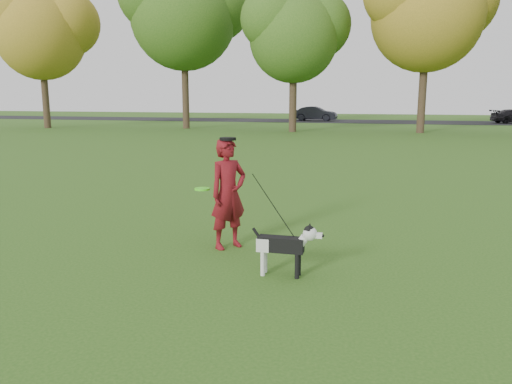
# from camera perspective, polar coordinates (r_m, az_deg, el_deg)

# --- Properties ---
(ground) EXTENTS (120.00, 120.00, 0.00)m
(ground) POSITION_cam_1_polar(r_m,az_deg,el_deg) (7.32, 0.12, -7.36)
(ground) COLOR #285116
(ground) RESTS_ON ground
(road) EXTENTS (120.00, 7.00, 0.02)m
(road) POSITION_cam_1_polar(r_m,az_deg,el_deg) (46.83, 12.20, 7.88)
(road) COLOR black
(road) RESTS_ON ground
(man) EXTENTS (0.70, 0.73, 1.68)m
(man) POSITION_cam_1_polar(r_m,az_deg,el_deg) (7.55, -3.18, -0.20)
(man) COLOR #610D12
(man) RESTS_ON ground
(dog) EXTENTS (0.94, 0.19, 0.71)m
(dog) POSITION_cam_1_polar(r_m,az_deg,el_deg) (6.44, 3.49, -5.89)
(dog) COLOR black
(dog) RESTS_ON ground
(car_mid) EXTENTS (4.07, 1.69, 1.31)m
(car_mid) POSITION_cam_1_polar(r_m,az_deg,el_deg) (47.17, 6.79, 8.88)
(car_mid) COLOR black
(car_mid) RESTS_ON road
(man_held_items) EXTENTS (1.71, 1.13, 1.21)m
(man_held_items) POSITION_cam_1_polar(r_m,az_deg,el_deg) (6.86, 1.92, -1.47)
(man_held_items) COLOR #50FF20
(man_held_items) RESTS_ON ground
(tree_row) EXTENTS (51.74, 8.86, 12.01)m
(tree_row) POSITION_cam_1_polar(r_m,az_deg,el_deg) (33.35, 9.18, 19.60)
(tree_row) COLOR #38281C
(tree_row) RESTS_ON ground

